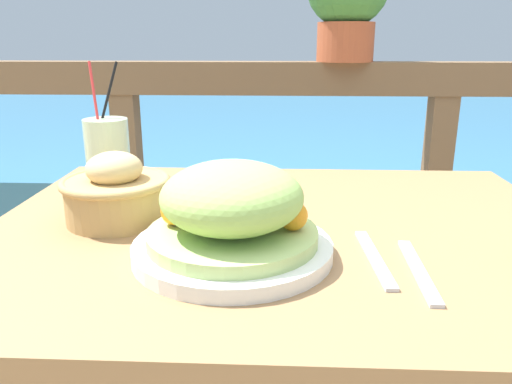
# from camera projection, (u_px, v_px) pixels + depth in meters

# --- Properties ---
(patio_table) EXTENTS (0.93, 0.71, 0.74)m
(patio_table) POSITION_uv_depth(u_px,v_px,m) (281.00, 294.00, 0.82)
(patio_table) COLOR #997047
(patio_table) RESTS_ON ground_plane
(railing_fence) EXTENTS (2.80, 0.08, 0.96)m
(railing_fence) POSITION_uv_depth(u_px,v_px,m) (281.00, 155.00, 1.47)
(railing_fence) COLOR brown
(railing_fence) RESTS_ON ground_plane
(sea_backdrop) EXTENTS (12.00, 4.00, 0.45)m
(sea_backdrop) POSITION_uv_depth(u_px,v_px,m) (279.00, 143.00, 3.99)
(sea_backdrop) COLOR teal
(sea_backdrop) RESTS_ON ground_plane
(salad_plate) EXTENTS (0.27, 0.27, 0.13)m
(salad_plate) POSITION_uv_depth(u_px,v_px,m) (232.00, 217.00, 0.66)
(salad_plate) COLOR white
(salad_plate) RESTS_ON patio_table
(drink_glass) EXTENTS (0.08, 0.08, 0.24)m
(drink_glass) POSITION_uv_depth(u_px,v_px,m) (108.00, 157.00, 0.92)
(drink_glass) COLOR beige
(drink_glass) RESTS_ON patio_table
(bread_basket) EXTENTS (0.17, 0.17, 0.11)m
(bread_basket) POSITION_uv_depth(u_px,v_px,m) (116.00, 192.00, 0.80)
(bread_basket) COLOR tan
(bread_basket) RESTS_ON patio_table
(fork) EXTENTS (0.03, 0.18, 0.00)m
(fork) POSITION_uv_depth(u_px,v_px,m) (374.00, 258.00, 0.66)
(fork) COLOR silver
(fork) RESTS_ON patio_table
(knife) EXTENTS (0.02, 0.18, 0.00)m
(knife) POSITION_uv_depth(u_px,v_px,m) (418.00, 270.00, 0.63)
(knife) COLOR silver
(knife) RESTS_ON patio_table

